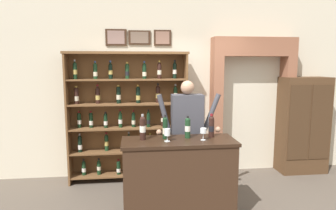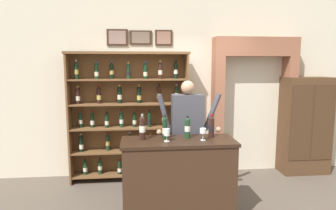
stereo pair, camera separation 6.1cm
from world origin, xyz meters
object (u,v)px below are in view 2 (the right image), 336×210
(side_cabinet, at_px, (305,125))
(wine_glass_spare, at_px, (167,133))
(tasting_bottle_prosecco, at_px, (142,127))
(tasting_counter, at_px, (178,180))
(wine_shelf, at_px, (129,113))
(tasting_bottle_riserva, at_px, (187,127))
(tasting_bottle_chianti, at_px, (211,126))
(wine_glass_left, at_px, (203,131))
(tasting_bottle_rosso, at_px, (165,128))
(shopkeeper, at_px, (187,127))

(side_cabinet, relative_size, wine_glass_spare, 11.07)
(side_cabinet, bearing_deg, tasting_bottle_prosecco, -155.13)
(wine_glass_spare, bearing_deg, tasting_counter, 17.91)
(tasting_counter, xyz_separation_m, tasting_bottle_prosecco, (-0.45, 0.07, 0.68))
(wine_shelf, relative_size, wine_glass_spare, 13.80)
(side_cabinet, relative_size, tasting_bottle_riserva, 6.13)
(tasting_bottle_chianti, relative_size, wine_glass_left, 1.99)
(tasting_counter, bearing_deg, side_cabinet, 29.73)
(tasting_bottle_prosecco, distance_m, tasting_bottle_rosso, 0.28)
(tasting_bottle_prosecco, xyz_separation_m, tasting_bottle_chianti, (0.89, 0.04, -0.01))
(tasting_bottle_riserva, xyz_separation_m, wine_glass_left, (0.17, -0.13, -0.03))
(tasting_bottle_prosecco, bearing_deg, tasting_bottle_rosso, 3.73)
(side_cabinet, xyz_separation_m, tasting_bottle_prosecco, (-2.97, -1.38, 0.33))
(tasting_counter, xyz_separation_m, wine_glass_left, (0.30, -0.04, 0.64))
(tasting_bottle_rosso, relative_size, tasting_bottle_riserva, 1.08)
(tasting_counter, xyz_separation_m, tasting_bottle_chianti, (0.44, 0.10, 0.67))
(wine_shelf, xyz_separation_m, tasting_bottle_rosso, (0.49, -1.32, 0.03))
(wine_glass_spare, bearing_deg, tasting_bottle_prosecco, 158.89)
(shopkeeper, relative_size, tasting_bottle_chianti, 5.77)
(side_cabinet, height_order, tasting_counter, side_cabinet)
(wine_shelf, height_order, wine_glass_left, wine_shelf)
(tasting_bottle_prosecco, bearing_deg, tasting_counter, -8.30)
(shopkeeper, xyz_separation_m, wine_glass_left, (0.10, -0.57, 0.07))
(tasting_bottle_rosso, height_order, wine_glass_left, tasting_bottle_rosso)
(side_cabinet, xyz_separation_m, wine_glass_left, (-2.22, -1.48, 0.28))
(shopkeeper, distance_m, wine_glass_left, 0.58)
(side_cabinet, distance_m, tasting_bottle_rosso, 3.02)
(tasting_bottle_prosecco, bearing_deg, wine_glass_spare, -21.11)
(tasting_bottle_prosecco, height_order, tasting_bottle_chianti, tasting_bottle_prosecco)
(tasting_bottle_rosso, bearing_deg, wine_glass_spare, -85.14)
(tasting_bottle_chianti, xyz_separation_m, wine_glass_left, (-0.14, -0.14, -0.03))
(side_cabinet, height_order, tasting_bottle_rosso, side_cabinet)
(tasting_bottle_prosecco, height_order, wine_glass_spare, tasting_bottle_prosecco)
(side_cabinet, bearing_deg, tasting_bottle_chianti, -147.24)
(wine_shelf, height_order, tasting_bottle_chianti, wine_shelf)
(tasting_bottle_chianti, bearing_deg, wine_shelf, 129.87)
(wine_glass_spare, relative_size, wine_glass_left, 1.04)
(tasting_bottle_riserva, bearing_deg, tasting_counter, -145.09)
(tasting_bottle_chianti, relative_size, wine_glass_spare, 1.92)
(tasting_counter, relative_size, shopkeeper, 0.81)
(tasting_bottle_rosso, bearing_deg, tasting_bottle_chianti, 1.68)
(wine_shelf, xyz_separation_m, shopkeeper, (0.85, -0.88, -0.07))
(tasting_bottle_riserva, bearing_deg, wine_glass_left, -37.37)
(tasting_bottle_rosso, distance_m, tasting_bottle_chianti, 0.60)
(shopkeeper, distance_m, tasting_bottle_rosso, 0.58)
(side_cabinet, distance_m, tasting_bottle_prosecco, 3.29)
(side_cabinet, relative_size, tasting_bottle_prosecco, 5.41)
(side_cabinet, height_order, wine_glass_left, side_cabinet)
(wine_shelf, distance_m, tasting_bottle_prosecco, 1.36)
(tasting_counter, bearing_deg, tasting_bottle_rosso, 152.73)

